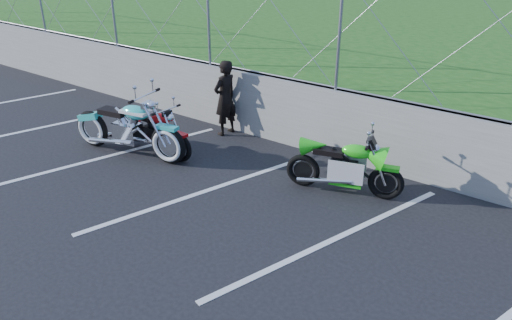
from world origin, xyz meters
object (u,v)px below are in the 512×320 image
Objects in this scene: person_standing at (225,98)px; cruiser_turquoise at (130,130)px; sportbike_green at (346,169)px; naked_orange at (156,132)px.

cruiser_turquoise is at bearing -17.45° from person_standing.
person_standing is (-3.19, 0.83, 0.35)m from sportbike_green.
sportbike_green is 3.32m from person_standing.
sportbike_green is at bearing 5.10° from cruiser_turquoise.
person_standing is (0.81, 1.88, 0.28)m from cruiser_turquoise.
naked_orange is 1.22× the size of person_standing.
sportbike_green is at bearing 81.32° from person_standing.
cruiser_turquoise is at bearing -127.51° from naked_orange.
cruiser_turquoise reaches higher than naked_orange.
sportbike_green is at bearing 12.82° from naked_orange.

